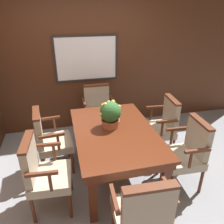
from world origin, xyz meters
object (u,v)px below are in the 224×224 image
at_px(chair_right_far, 162,124).
at_px(chair_left_near, 43,171).
at_px(dining_table, 115,136).
at_px(chair_head_far, 98,109).
at_px(chair_left_far, 49,138).
at_px(chair_head_near, 143,212).
at_px(chair_right_near, 187,150).
at_px(potted_plant, 110,114).

bearing_deg(chair_right_far, chair_left_near, -63.43).
height_order(dining_table, chair_head_far, chair_head_far).
xyz_separation_m(dining_table, chair_left_far, (-0.87, 0.34, -0.10)).
relative_size(dining_table, chair_head_near, 1.67).
distance_m(dining_table, chair_left_near, 1.00).
xyz_separation_m(dining_table, chair_right_far, (0.88, 0.35, -0.10)).
relative_size(chair_head_far, chair_left_far, 1.00).
bearing_deg(chair_right_near, chair_left_near, -88.05).
xyz_separation_m(chair_head_near, potted_plant, (-0.00, 1.26, 0.39)).
bearing_deg(chair_left_near, dining_table, -64.20).
bearing_deg(chair_right_near, chair_head_far, -147.10).
bearing_deg(dining_table, chair_right_far, 21.62).
xyz_separation_m(chair_left_near, chair_head_near, (0.90, -0.78, 0.00)).
xyz_separation_m(chair_right_far, chair_left_far, (-1.75, -0.01, 0.00)).
bearing_deg(chair_right_near, chair_left_far, -109.89).
relative_size(chair_head_far, chair_head_near, 1.00).
height_order(chair_right_near, chair_head_near, same).
bearing_deg(chair_right_near, chair_right_far, -177.22).
xyz_separation_m(chair_head_far, chair_left_far, (-0.86, -0.81, 0.00)).
bearing_deg(chair_head_far, chair_left_near, -121.51).
height_order(chair_head_far, chair_right_far, same).
bearing_deg(potted_plant, chair_left_far, 164.84).
relative_size(chair_right_far, chair_left_near, 1.00).
height_order(chair_head_far, chair_left_near, same).
height_order(chair_right_far, chair_left_near, same).
bearing_deg(chair_left_far, chair_head_near, -155.17).
distance_m(dining_table, chair_left_far, 0.94).
relative_size(chair_right_far, chair_right_near, 1.00).
height_order(chair_right_far, potted_plant, potted_plant).
bearing_deg(chair_left_near, chair_right_near, -86.52).
relative_size(chair_head_far, chair_right_near, 1.00).
bearing_deg(chair_left_far, potted_plant, -109.95).
bearing_deg(chair_left_far, chair_head_far, -51.41).
xyz_separation_m(dining_table, chair_head_near, (-0.03, -1.15, -0.10)).
relative_size(chair_right_near, potted_plant, 2.53).
distance_m(chair_right_near, chair_head_near, 1.18).
bearing_deg(chair_right_near, dining_table, -111.27).
xyz_separation_m(chair_head_far, chair_right_far, (0.89, -0.80, 0.00)).
xyz_separation_m(dining_table, chair_left_near, (-0.93, -0.36, -0.10)).
relative_size(chair_right_far, chair_left_far, 1.00).
relative_size(chair_left_near, chair_head_near, 1.00).
bearing_deg(potted_plant, chair_right_near, -29.17).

